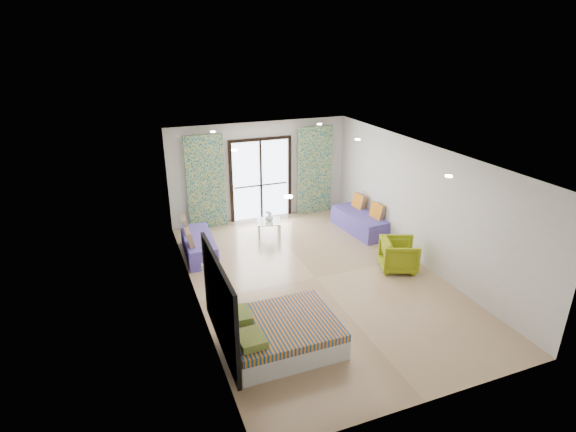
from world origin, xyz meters
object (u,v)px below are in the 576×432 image
object	(u,v)px
daybed_left	(198,245)
armchair	(399,253)
daybed_right	(360,221)
bed	(281,333)
coffee_table	(269,223)

from	to	relation	value
daybed_left	armchair	size ratio (longest dim) A/B	2.21
daybed_right	armchair	bearing A→B (deg)	-102.28
bed	armchair	distance (m)	3.68
coffee_table	armchair	world-z (taller)	armchair
daybed_left	daybed_right	size ratio (longest dim) A/B	0.94
daybed_right	coffee_table	size ratio (longest dim) A/B	2.47
armchair	coffee_table	bearing A→B (deg)	59.35
bed	daybed_left	xyz separation A→B (m)	(-0.64, 3.85, 0.00)
daybed_right	armchair	size ratio (longest dim) A/B	2.35
coffee_table	daybed_left	bearing A→B (deg)	-166.18
bed	armchair	world-z (taller)	armchair
daybed_left	daybed_right	xyz separation A→B (m)	(4.23, -0.12, 0.01)
daybed_right	bed	bearing A→B (deg)	-139.16
bed	daybed_left	size ratio (longest dim) A/B	1.04
armchair	daybed_left	bearing A→B (deg)	82.57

